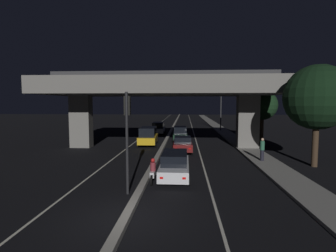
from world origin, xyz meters
TOP-DOWN VIEW (x-y plane):
  - ground_plane at (0.00, 0.00)m, footprint 200.00×200.00m
  - lane_line_left_inner at (-3.63, 35.00)m, footprint 0.12×126.00m
  - lane_line_right_inner at (3.63, 35.00)m, footprint 0.12×126.00m
  - median_divider at (0.00, 35.00)m, footprint 0.37×126.00m
  - sidewalk_right at (8.44, 28.00)m, footprint 2.13×126.00m
  - elevated_overpass at (0.00, 16.52)m, footprint 23.04×10.04m
  - traffic_light_left_of_median at (-0.58, 2.83)m, footprint 0.30×0.49m
  - street_lamp at (7.83, 33.28)m, footprint 1.99×0.32m
  - car_white_lead at (1.66, 5.83)m, footprint 1.87×4.76m
  - car_dark_red_second at (2.05, 14.18)m, footprint 1.95×4.04m
  - car_dark_green_third at (1.68, 21.53)m, footprint 1.95×4.20m
  - car_taxi_yellow_lead_oncoming at (-1.74, 18.26)m, footprint 2.12×4.65m
  - car_white_second_oncoming at (-1.70, 28.76)m, footprint 1.96×4.14m
  - motorcycle_white_filtering_near at (0.45, 4.76)m, footprint 0.32×1.89m
  - pedestrian_on_sidewalk at (8.19, 10.30)m, footprint 0.34×0.34m
  - roadside_tree_kerbside_near at (11.59, 9.29)m, footprint 4.61×4.61m
  - roadside_tree_kerbside_mid at (10.96, 20.27)m, footprint 3.35×3.35m

SIDE VIEW (x-z plane):
  - ground_plane at x=0.00m, z-range 0.00..0.00m
  - lane_line_left_inner at x=-3.63m, z-range 0.00..0.00m
  - lane_line_right_inner at x=3.63m, z-range 0.00..0.00m
  - sidewalk_right at x=8.44m, z-range 0.00..0.17m
  - median_divider at x=0.00m, z-range 0.00..0.23m
  - motorcycle_white_filtering_near at x=0.45m, z-range -0.10..1.30m
  - car_dark_red_second at x=2.05m, z-range 0.03..1.53m
  - car_white_lead at x=1.66m, z-range 0.03..1.60m
  - car_dark_green_third at x=1.68m, z-range 0.02..1.79m
  - car_white_second_oncoming at x=-1.70m, z-range 0.04..1.82m
  - car_taxi_yellow_lead_oncoming at x=-1.74m, z-range 0.05..2.02m
  - pedestrian_on_sidewalk at x=8.19m, z-range 0.18..1.92m
  - traffic_light_left_of_median at x=-0.58m, z-range 0.93..6.03m
  - roadside_tree_kerbside_mid at x=10.96m, z-range 1.31..7.35m
  - street_lamp at x=7.83m, z-range 0.70..8.40m
  - roadside_tree_kerbside_near at x=11.59m, z-range 1.32..8.61m
  - elevated_overpass at x=0.00m, z-range 2.02..9.84m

